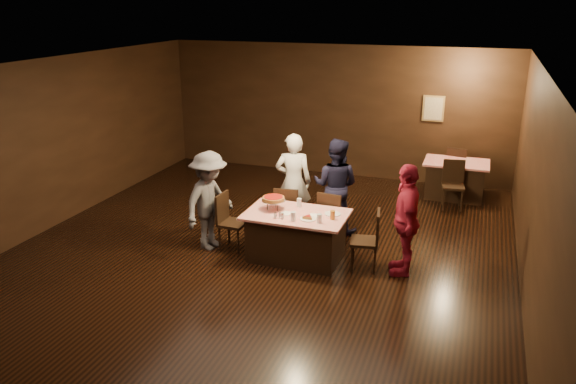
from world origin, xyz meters
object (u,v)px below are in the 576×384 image
object	(u,v)px
diner_grey_knit	(209,201)
glass_front_right	(319,218)
chair_far_right	(333,217)
chair_back_far	(457,168)
chair_end_left	(233,222)
chair_far_left	(288,212)
diner_white_jacket	(293,182)
chair_back_near	(453,185)
diner_navy_hoodie	(335,186)
main_table	(296,236)
glass_front_left	(293,216)
pizza_stand	(273,199)
glass_amber	(333,215)
back_table	(455,179)
plate_empty	(333,214)
diner_red_shirt	(406,220)
glass_back	(299,203)
chair_end_right	(364,240)

from	to	relation	value
diner_grey_knit	glass_front_right	world-z (taller)	diner_grey_knit
chair_far_right	chair_back_far	distance (m)	4.14
chair_end_left	chair_back_far	bearing A→B (deg)	-34.21
chair_far_left	chair_far_right	distance (m)	0.80
chair_end_left	diner_white_jacket	size ratio (longest dim) A/B	0.54
chair_back_near	diner_navy_hoodie	size ratio (longest dim) A/B	0.56
main_table	glass_front_left	size ratio (longest dim) A/B	11.43
main_table	chair_back_near	size ratio (longest dim) A/B	1.68
pizza_stand	glass_amber	distance (m)	1.01
back_table	plate_empty	size ratio (longest dim) A/B	5.20
glass_front_left	glass_amber	bearing A→B (deg)	24.44
diner_red_shirt	glass_front_left	bearing A→B (deg)	-89.00
glass_front_right	back_table	bearing A→B (deg)	67.05
chair_back_far	pizza_stand	bearing A→B (deg)	69.84
chair_end_left	diner_grey_knit	world-z (taller)	diner_grey_knit
chair_end_left	diner_navy_hoodie	xyz separation A→B (m)	(1.39, 1.31, 0.37)
glass_amber	glass_back	xyz separation A→B (m)	(-0.65, 0.35, 0.00)
chair_end_right	chair_back_near	size ratio (longest dim) A/B	1.00
back_table	glass_amber	xyz separation A→B (m)	(-1.60, -3.93, 0.46)
chair_far_right	diner_grey_knit	size ratio (longest dim) A/B	0.57
diner_grey_knit	glass_back	distance (m)	1.47
diner_navy_hoodie	chair_end_right	bearing A→B (deg)	124.70
main_table	chair_end_left	xyz separation A→B (m)	(-1.10, 0.00, 0.09)
chair_back_near	glass_back	xyz separation A→B (m)	(-2.25, -2.88, 0.37)
chair_back_far	glass_front_left	bearing A→B (deg)	76.03
glass_amber	chair_back_far	bearing A→B (deg)	70.56
chair_far_right	diner_grey_knit	xyz separation A→B (m)	(-1.87, -0.83, 0.35)
chair_far_right	chair_far_left	bearing A→B (deg)	7.37
diner_white_jacket	glass_front_left	distance (m)	1.56
glass_front_right	chair_far_right	bearing A→B (deg)	92.86
plate_empty	pizza_stand	bearing A→B (deg)	-173.99
diner_red_shirt	glass_amber	bearing A→B (deg)	-95.22
chair_far_left	chair_end_left	distance (m)	1.03
pizza_stand	chair_end_right	bearing A→B (deg)	-1.91
chair_far_left	glass_front_right	bearing A→B (deg)	122.24
chair_back_far	diner_red_shirt	bearing A→B (deg)	93.60
diner_navy_hoodie	pizza_stand	xyz separation A→B (m)	(-0.69, -1.26, 0.10)
chair_end_left	glass_amber	bearing A→B (deg)	-89.53
chair_far_left	chair_back_far	distance (m)	4.55
chair_far_left	diner_red_shirt	xyz separation A→B (m)	(2.09, -0.67, 0.39)
diner_navy_hoodie	diner_grey_knit	size ratio (longest dim) A/B	1.02
chair_end_right	diner_grey_knit	xyz separation A→B (m)	(-2.57, -0.08, 0.35)
chair_end_right	glass_front_right	size ratio (longest dim) A/B	6.79
plate_empty	back_table	bearing A→B (deg)	66.15
back_table	glass_front_right	world-z (taller)	glass_front_right
back_table	chair_back_far	bearing A→B (deg)	90.00
diner_grey_knit	glass_amber	distance (m)	2.07
chair_back_far	plate_empty	world-z (taller)	chair_back_far
diner_red_shirt	glass_front_right	bearing A→B (deg)	-87.12
chair_end_right	diner_red_shirt	xyz separation A→B (m)	(0.59, 0.08, 0.39)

